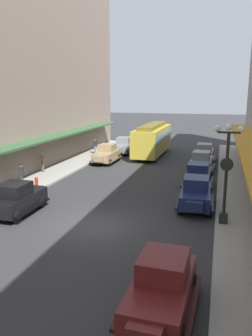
{
  "coord_description": "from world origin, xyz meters",
  "views": [
    {
      "loc": [
        5.99,
        -15.35,
        6.73
      ],
      "look_at": [
        0.0,
        6.0,
        1.8
      ],
      "focal_mm": 36.04,
      "sensor_mm": 36.0,
      "label": 1
    }
  ],
  "objects_px": {
    "parked_car_4": "(198,175)",
    "lamp_post_with_clock": "(226,169)",
    "parked_car_1": "(204,152)",
    "parked_car_2": "(123,145)",
    "parked_car_5": "(201,161)",
    "parked_car_7": "(162,285)",
    "parked_car_0": "(17,198)",
    "pedestrian_2": "(43,162)",
    "streetcar": "(153,138)",
    "pedestrian_1": "(95,146)",
    "parked_car_6": "(106,153)",
    "fire_hydrant": "(36,182)",
    "parked_car_3": "(196,193)",
    "pedestrian_0": "(21,175)"
  },
  "relations": [
    {
      "from": "parked_car_1",
      "to": "fire_hydrant",
      "type": "bearing_deg",
      "value": -128.45
    },
    {
      "from": "parked_car_0",
      "to": "pedestrian_1",
      "type": "relative_size",
      "value": 2.56
    },
    {
      "from": "pedestrian_1",
      "to": "parked_car_1",
      "type": "bearing_deg",
      "value": -2.37
    },
    {
      "from": "parked_car_1",
      "to": "parked_car_2",
      "type": "relative_size",
      "value": 0.99
    },
    {
      "from": "parked_car_7",
      "to": "parked_car_5",
      "type": "bearing_deg",
      "value": 89.93
    },
    {
      "from": "pedestrian_0",
      "to": "parked_car_1",
      "type": "bearing_deg",
      "value": 48.8
    },
    {
      "from": "parked_car_4",
      "to": "lamp_post_with_clock",
      "type": "relative_size",
      "value": 0.83
    },
    {
      "from": "parked_car_7",
      "to": "pedestrian_1",
      "type": "height_order",
      "value": "parked_car_7"
    },
    {
      "from": "parked_car_3",
      "to": "parked_car_6",
      "type": "distance_m",
      "value": 14.64
    },
    {
      "from": "parked_car_1",
      "to": "streetcar",
      "type": "bearing_deg",
      "value": 161.92
    },
    {
      "from": "lamp_post_with_clock",
      "to": "pedestrian_1",
      "type": "relative_size",
      "value": 3.09
    },
    {
      "from": "parked_car_3",
      "to": "pedestrian_2",
      "type": "bearing_deg",
      "value": 157.58
    },
    {
      "from": "parked_car_0",
      "to": "lamp_post_with_clock",
      "type": "bearing_deg",
      "value": 6.84
    },
    {
      "from": "parked_car_5",
      "to": "streetcar",
      "type": "height_order",
      "value": "streetcar"
    },
    {
      "from": "parked_car_2",
      "to": "parked_car_6",
      "type": "bearing_deg",
      "value": -91.5
    },
    {
      "from": "parked_car_6",
      "to": "parked_car_1",
      "type": "bearing_deg",
      "value": 19.91
    },
    {
      "from": "parked_car_3",
      "to": "pedestrian_2",
      "type": "height_order",
      "value": "parked_car_3"
    },
    {
      "from": "parked_car_4",
      "to": "streetcar",
      "type": "relative_size",
      "value": 0.44
    },
    {
      "from": "parked_car_2",
      "to": "lamp_post_with_clock",
      "type": "xyz_separation_m",
      "value": [
        10.92,
        -19.06,
        2.04
      ]
    },
    {
      "from": "parked_car_0",
      "to": "pedestrian_2",
      "type": "distance_m",
      "value": 9.92
    },
    {
      "from": "parked_car_2",
      "to": "lamp_post_with_clock",
      "type": "bearing_deg",
      "value": -60.19
    },
    {
      "from": "parked_car_4",
      "to": "pedestrian_1",
      "type": "height_order",
      "value": "parked_car_4"
    },
    {
      "from": "parked_car_4",
      "to": "parked_car_7",
      "type": "xyz_separation_m",
      "value": [
        -0.08,
        -15.0,
        0.0
      ]
    },
    {
      "from": "parked_car_7",
      "to": "parked_car_6",
      "type": "bearing_deg",
      "value": 113.09
    },
    {
      "from": "parked_car_2",
      "to": "pedestrian_0",
      "type": "relative_size",
      "value": 2.58
    },
    {
      "from": "parked_car_4",
      "to": "pedestrian_2",
      "type": "distance_m",
      "value": 13.09
    },
    {
      "from": "parked_car_2",
      "to": "parked_car_4",
      "type": "bearing_deg",
      "value": -52.77
    },
    {
      "from": "parked_car_1",
      "to": "streetcar",
      "type": "xyz_separation_m",
      "value": [
        -5.66,
        1.85,
        0.96
      ]
    },
    {
      "from": "parked_car_3",
      "to": "streetcar",
      "type": "distance_m",
      "value": 17.42
    },
    {
      "from": "pedestrian_2",
      "to": "streetcar",
      "type": "bearing_deg",
      "value": 56.01
    },
    {
      "from": "fire_hydrant",
      "to": "parked_car_0",
      "type": "bearing_deg",
      "value": -72.2
    },
    {
      "from": "parked_car_6",
      "to": "pedestrian_2",
      "type": "relative_size",
      "value": 2.61
    },
    {
      "from": "parked_car_1",
      "to": "parked_car_3",
      "type": "height_order",
      "value": "same"
    },
    {
      "from": "parked_car_1",
      "to": "parked_car_4",
      "type": "distance_m",
      "value": 9.9
    },
    {
      "from": "parked_car_6",
      "to": "streetcar",
      "type": "relative_size",
      "value": 0.44
    },
    {
      "from": "streetcar",
      "to": "pedestrian_1",
      "type": "bearing_deg",
      "value": -167.68
    },
    {
      "from": "parked_car_4",
      "to": "pedestrian_1",
      "type": "distance_m",
      "value": 15.81
    },
    {
      "from": "parked_car_4",
      "to": "parked_car_7",
      "type": "bearing_deg",
      "value": -90.29
    },
    {
      "from": "parked_car_1",
      "to": "lamp_post_with_clock",
      "type": "relative_size",
      "value": 0.83
    },
    {
      "from": "streetcar",
      "to": "lamp_post_with_clock",
      "type": "height_order",
      "value": "lamp_post_with_clock"
    },
    {
      "from": "parked_car_0",
      "to": "pedestrian_0",
      "type": "bearing_deg",
      "value": 120.07
    },
    {
      "from": "lamp_post_with_clock",
      "to": "parked_car_7",
      "type": "bearing_deg",
      "value": -103.27
    },
    {
      "from": "parked_car_0",
      "to": "parked_car_1",
      "type": "height_order",
      "value": "same"
    },
    {
      "from": "parked_car_2",
      "to": "parked_car_5",
      "type": "bearing_deg",
      "value": -36.95
    },
    {
      "from": "fire_hydrant",
      "to": "parked_car_5",
      "type": "bearing_deg",
      "value": 39.6
    },
    {
      "from": "streetcar",
      "to": "pedestrian_2",
      "type": "distance_m",
      "value": 13.17
    },
    {
      "from": "streetcar",
      "to": "pedestrian_2",
      "type": "height_order",
      "value": "streetcar"
    },
    {
      "from": "pedestrian_1",
      "to": "pedestrian_2",
      "type": "xyz_separation_m",
      "value": [
        -1.14,
        -9.54,
        -0.02
      ]
    },
    {
      "from": "streetcar",
      "to": "pedestrian_2",
      "type": "relative_size",
      "value": 5.87
    },
    {
      "from": "parked_car_4",
      "to": "parked_car_5",
      "type": "xyz_separation_m",
      "value": [
        -0.05,
        5.18,
        0.0
      ]
    }
  ]
}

